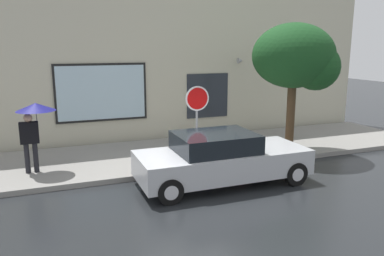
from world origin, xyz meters
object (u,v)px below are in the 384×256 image
object	(u,v)px
fire_hydrant	(244,144)
street_tree	(298,59)
parked_car	(221,159)
stop_sign	(197,109)
pedestrian_with_umbrella	(34,117)

from	to	relation	value
fire_hydrant	street_tree	bearing A→B (deg)	-0.68
parked_car	stop_sign	xyz separation A→B (m)	(-0.01, 1.73, 1.11)
pedestrian_with_umbrella	street_tree	xyz separation A→B (m)	(8.21, -0.70, 1.53)
parked_car	pedestrian_with_umbrella	distance (m)	5.33
fire_hydrant	street_tree	distance (m)	3.35
parked_car	pedestrian_with_umbrella	world-z (taller)	pedestrian_with_umbrella
pedestrian_with_umbrella	stop_sign	distance (m)	4.69
fire_hydrant	pedestrian_with_umbrella	size ratio (longest dim) A/B	0.40
fire_hydrant	street_tree	xyz separation A→B (m)	(1.92, -0.02, 2.75)
pedestrian_with_umbrella	stop_sign	world-z (taller)	stop_sign
fire_hydrant	pedestrian_with_umbrella	xyz separation A→B (m)	(-6.29, 0.68, 1.22)
fire_hydrant	pedestrian_with_umbrella	distance (m)	6.45
stop_sign	parked_car	bearing A→B (deg)	-89.76
parked_car	pedestrian_with_umbrella	bearing A→B (deg)	153.01
parked_car	stop_sign	distance (m)	2.06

